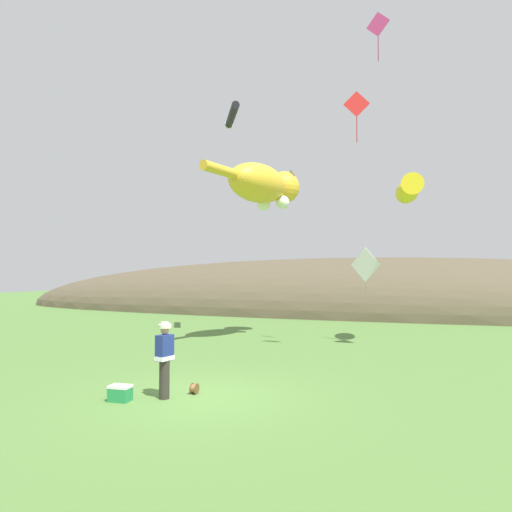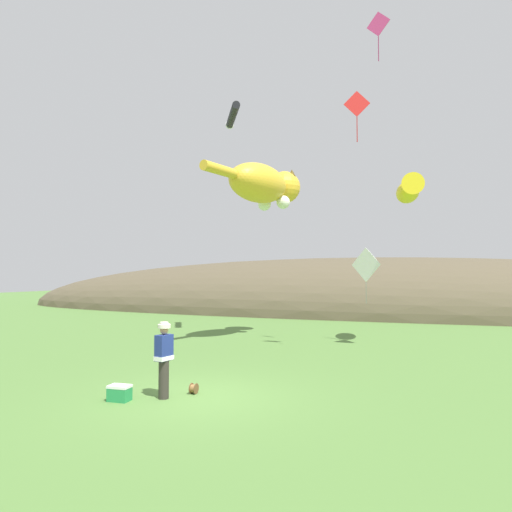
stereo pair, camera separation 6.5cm
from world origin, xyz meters
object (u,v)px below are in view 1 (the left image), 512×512
Objects in this scene: picnic_cooler at (120,393)px; kite_diamond_white at (365,265)px; kite_spool at (194,389)px; kite_diamond_red at (357,105)px; kite_giant_cat at (264,185)px; kite_fish_windsock at (408,191)px; kite_tube_streamer at (232,116)px; festival_attendant at (165,357)px; kite_diamond_pink at (378,25)px.

kite_diamond_white is at bearing 68.51° from picnic_cooler.
kite_spool is 0.14× the size of kite_diamond_red.
kite_giant_cat is at bearing -171.39° from kite_diamond_white.
kite_fish_windsock is at bearing -9.25° from kite_diamond_white.
kite_tube_streamer is at bearing 149.39° from kite_diamond_red.
festival_attendant is 0.68× the size of kite_tube_streamer.
festival_attendant is 14.43m from kite_tube_streamer.
festival_attendant is 0.75× the size of kite_diamond_white.
kite_diamond_pink is at bearing -106.50° from kite_fish_windsock.
kite_fish_windsock is (5.98, 10.47, 6.09)m from picnic_cooler.
kite_diamond_pink reaches higher than kite_giant_cat.
kite_tube_streamer reaches higher than festival_attendant.
kite_diamond_white reaches higher than festival_attendant.
kite_fish_windsock is 3.47m from kite_diamond_white.
kite_giant_cat is 1.99× the size of kite_fish_windsock.
picnic_cooler is 12.11m from kite_giant_cat.
picnic_cooler is 14.80m from kite_diamond_pink.
kite_diamond_white is (-0.90, 3.14, -8.49)m from kite_diamond_pink.
kite_diamond_red reaches higher than picnic_cooler.
kite_diamond_pink reaches higher than kite_tube_streamer.
kite_diamond_white reaches higher than picnic_cooler.
kite_diamond_red is at bearing -149.77° from kite_diamond_pink.
picnic_cooler is at bearing -147.60° from festival_attendant.
picnic_cooler is 13.51m from kite_fish_windsock.
kite_fish_windsock reaches higher than kite_spool.
kite_spool is 0.11× the size of kite_diamond_white.
kite_spool is 14.65m from kite_tube_streamer.
kite_tube_streamer is at bearing 176.38° from kite_fish_windsock.
festival_attendant is 1.26m from picnic_cooler.
kite_spool is at bearing 54.02° from festival_attendant.
kite_diamond_red is at bearing -30.61° from kite_tube_streamer.
kite_diamond_white is (3.40, 10.22, 2.34)m from festival_attendant.
festival_attendant is 13.64m from kite_diamond_pink.
picnic_cooler is 0.16× the size of kite_fish_windsock.
kite_fish_windsock is 4.45m from kite_diamond_red.
festival_attendant is 10.93m from kite_diamond_red.
kite_giant_cat is 6.07m from kite_fish_windsock.
picnic_cooler is 0.08× the size of kite_giant_cat.
kite_tube_streamer reaches higher than kite_spool.
picnic_cooler reaches higher than kite_spool.
festival_attendant is at bearing -118.25° from kite_diamond_red.
kite_diamond_red is (-1.57, -3.28, 2.57)m from kite_fish_windsock.
kite_spool is 0.50× the size of picnic_cooler.
festival_attendant is at bearing 32.40° from picnic_cooler.
picnic_cooler is 15.20m from kite_tube_streamer.
kite_tube_streamer is (-7.95, 0.50, 4.23)m from kite_fish_windsock.
kite_tube_streamer is at bearing 177.98° from kite_diamond_white.
picnic_cooler is 0.22× the size of kite_diamond_white.
kite_diamond_pink reaches higher than kite_diamond_white.
kite_spool is at bearing 41.87° from picnic_cooler.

